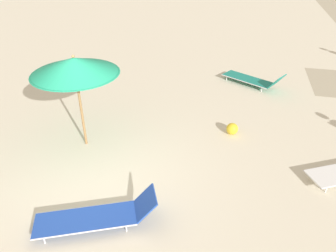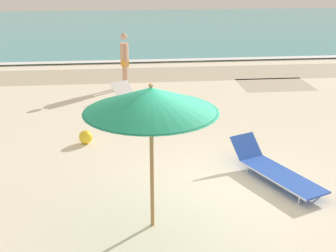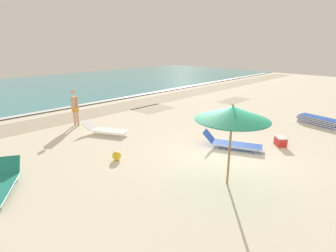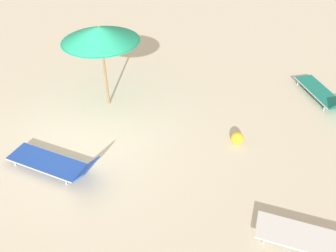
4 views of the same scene
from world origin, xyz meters
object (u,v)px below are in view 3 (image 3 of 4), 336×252
(sun_lounger_near_water_left, at_px, (105,129))
(sun_lounger_under_umbrella, at_px, (1,184))
(beachgoer_wading_adult, at_px, (75,105))
(beach_umbrella, at_px, (232,113))
(sun_lounger_beside_umbrella, at_px, (231,143))
(cooler_box, at_px, (281,141))
(lounger_stack, at_px, (318,121))
(beach_ball, at_px, (117,156))

(sun_lounger_near_water_left, bearing_deg, sun_lounger_under_umbrella, 177.07)
(beachgoer_wading_adult, bearing_deg, sun_lounger_under_umbrella, 116.46)
(sun_lounger_under_umbrella, distance_m, sun_lounger_near_water_left, 5.09)
(beach_umbrella, height_order, beachgoer_wading_adult, beach_umbrella)
(beachgoer_wading_adult, bearing_deg, sun_lounger_beside_umbrella, -176.49)
(sun_lounger_beside_umbrella, height_order, sun_lounger_near_water_left, sun_lounger_beside_umbrella)
(beach_umbrella, xyz_separation_m, cooler_box, (4.03, 0.11, -1.90))
(beach_umbrella, distance_m, sun_lounger_near_water_left, 6.56)
(sun_lounger_near_water_left, height_order, cooler_box, sun_lounger_near_water_left)
(sun_lounger_near_water_left, relative_size, cooler_box, 3.50)
(sun_lounger_beside_umbrella, bearing_deg, lounger_stack, -38.01)
(beach_umbrella, xyz_separation_m, beach_ball, (-1.28, 3.61, -1.93))
(sun_lounger_near_water_left, bearing_deg, cooler_box, -84.38)
(sun_lounger_beside_umbrella, bearing_deg, beach_umbrella, -174.02)
(sun_lounger_under_umbrella, bearing_deg, lounger_stack, 12.00)
(sun_lounger_beside_umbrella, xyz_separation_m, cooler_box, (1.59, -1.25, -0.03))
(sun_lounger_beside_umbrella, distance_m, sun_lounger_near_water_left, 5.50)
(lounger_stack, height_order, cooler_box, lounger_stack)
(sun_lounger_beside_umbrella, xyz_separation_m, beach_ball, (-3.71, 2.24, -0.06))
(beach_umbrella, height_order, sun_lounger_beside_umbrella, beach_umbrella)
(beachgoer_wading_adult, xyz_separation_m, beach_ball, (-0.99, -4.78, -0.84))
(lounger_stack, bearing_deg, sun_lounger_under_umbrella, 173.33)
(beach_ball, bearing_deg, sun_lounger_near_water_left, 65.01)
(sun_lounger_under_umbrella, relative_size, sun_lounger_beside_umbrella, 0.95)
(sun_lounger_beside_umbrella, xyz_separation_m, beachgoer_wading_adult, (-2.73, 7.02, 0.79))
(sun_lounger_under_umbrella, xyz_separation_m, beach_ball, (3.37, -0.55, -0.06))
(sun_lounger_beside_umbrella, relative_size, beach_ball, 7.22)
(beach_umbrella, distance_m, sun_lounger_under_umbrella, 6.51)
(beach_umbrella, xyz_separation_m, sun_lounger_under_umbrella, (-4.65, 4.16, -1.87))
(beach_umbrella, bearing_deg, sun_lounger_under_umbrella, 138.15)
(lounger_stack, bearing_deg, sun_lounger_near_water_left, 153.51)
(beach_umbrella, height_order, beach_ball, beach_umbrella)
(lounger_stack, distance_m, beach_ball, 10.03)
(lounger_stack, distance_m, sun_lounger_near_water_left, 10.29)
(sun_lounger_under_umbrella, bearing_deg, beach_ball, 21.30)
(lounger_stack, relative_size, beachgoer_wading_adult, 1.13)
(cooler_box, bearing_deg, beachgoer_wading_adult, -107.62)
(beach_umbrella, distance_m, beach_ball, 4.29)
(lounger_stack, distance_m, beachgoer_wading_adult, 11.92)
(sun_lounger_beside_umbrella, distance_m, cooler_box, 2.03)
(beach_umbrella, xyz_separation_m, sun_lounger_near_water_left, (-0.03, 6.29, -1.88))
(lounger_stack, relative_size, beach_ball, 6.32)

